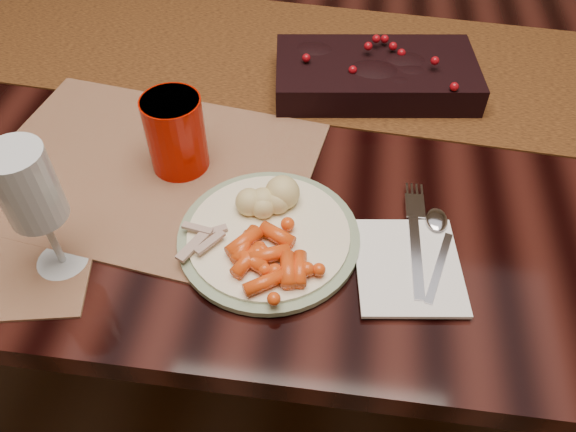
# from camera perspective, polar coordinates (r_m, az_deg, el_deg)

# --- Properties ---
(floor) EXTENTS (5.00, 5.00, 0.00)m
(floor) POSITION_cam_1_polar(r_m,az_deg,el_deg) (1.53, 1.73, -11.80)
(floor) COLOR black
(floor) RESTS_ON ground
(dining_table) EXTENTS (1.80, 1.00, 0.75)m
(dining_table) POSITION_cam_1_polar(r_m,az_deg,el_deg) (1.22, 2.12, -2.97)
(dining_table) COLOR black
(dining_table) RESTS_ON floor
(table_runner) EXTENTS (1.87, 0.51, 0.00)m
(table_runner) POSITION_cam_1_polar(r_m,az_deg,el_deg) (1.07, 6.27, 15.34)
(table_runner) COLOR #4D320E
(table_runner) RESTS_ON dining_table
(centerpiece) EXTENTS (0.35, 0.21, 0.07)m
(centerpiece) POSITION_cam_1_polar(r_m,az_deg,el_deg) (0.99, 8.93, 14.41)
(centerpiece) COLOR black
(centerpiece) RESTS_ON table_runner
(placemat_main) EXTENTS (0.52, 0.41, 0.00)m
(placemat_main) POSITION_cam_1_polar(r_m,az_deg,el_deg) (0.86, -14.07, 4.58)
(placemat_main) COLOR brown
(placemat_main) RESTS_ON dining_table
(dinner_plate) EXTENTS (0.30, 0.30, 0.01)m
(dinner_plate) POSITION_cam_1_polar(r_m,az_deg,el_deg) (0.74, -1.98, -2.05)
(dinner_plate) COLOR #FFF5CE
(dinner_plate) RESTS_ON placemat_main
(baby_carrots) EXTENTS (0.11, 0.09, 0.02)m
(baby_carrots) POSITION_cam_1_polar(r_m,az_deg,el_deg) (0.69, -1.47, -4.29)
(baby_carrots) COLOR #E44712
(baby_carrots) RESTS_ON dinner_plate
(mashed_potatoes) EXTENTS (0.09, 0.08, 0.04)m
(mashed_potatoes) POSITION_cam_1_polar(r_m,az_deg,el_deg) (0.74, -2.19, 2.10)
(mashed_potatoes) COLOR beige
(mashed_potatoes) RESTS_ON dinner_plate
(turkey_shreds) EXTENTS (0.09, 0.09, 0.02)m
(turkey_shreds) POSITION_cam_1_polar(r_m,az_deg,el_deg) (0.72, -8.83, -2.01)
(turkey_shreds) COLOR tan
(turkey_shreds) RESTS_ON dinner_plate
(napkin) EXTENTS (0.15, 0.17, 0.01)m
(napkin) POSITION_cam_1_polar(r_m,az_deg,el_deg) (0.73, 12.11, -4.98)
(napkin) COLOR white
(napkin) RESTS_ON placemat_main
(fork) EXTENTS (0.03, 0.17, 0.00)m
(fork) POSITION_cam_1_polar(r_m,az_deg,el_deg) (0.75, 12.86, -2.61)
(fork) COLOR #B8B9C2
(fork) RESTS_ON napkin
(spoon) EXTENTS (0.07, 0.15, 0.00)m
(spoon) POSITION_cam_1_polar(r_m,az_deg,el_deg) (0.74, 15.01, -3.53)
(spoon) COLOR white
(spoon) RESTS_ON napkin
(red_cup) EXTENTS (0.09, 0.09, 0.12)m
(red_cup) POSITION_cam_1_polar(r_m,az_deg,el_deg) (0.82, -11.33, 8.21)
(red_cup) COLOR #AC0E00
(red_cup) RESTS_ON placemat_main
(wine_glass) EXTENTS (0.07, 0.07, 0.19)m
(wine_glass) POSITION_cam_1_polar(r_m,az_deg,el_deg) (0.71, -23.91, 0.26)
(wine_glass) COLOR #9FADBB
(wine_glass) RESTS_ON dining_table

